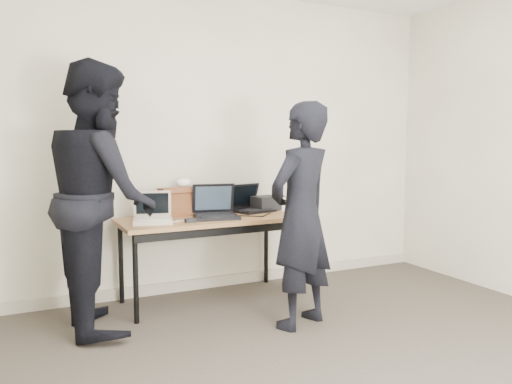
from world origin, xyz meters
TOP-DOWN VIEW (x-y plane):
  - room at (0.00, 0.00)m, footprint 4.60×4.60m
  - desk at (-0.21, 1.88)m, footprint 1.52×0.69m
  - laptop_beige at (-0.70, 1.84)m, footprint 0.36×0.35m
  - laptop_center at (-0.16, 1.87)m, footprint 0.42×0.41m
  - laptop_right at (0.26, 2.08)m, footprint 0.41×0.40m
  - leather_satchel at (-0.39, 2.11)m, footprint 0.37×0.20m
  - tissue at (-0.36, 2.11)m, footprint 0.14×0.12m
  - equipment_box at (0.42, 2.07)m, footprint 0.25×0.23m
  - power_brick at (-0.43, 1.71)m, footprint 0.09×0.06m
  - cables at (-0.16, 1.87)m, footprint 1.14×0.41m
  - person_typist at (0.21, 1.06)m, footprint 0.71×0.60m
  - person_observer at (-1.11, 1.68)m, footprint 0.74×0.95m
  - baseboard at (0.00, 2.23)m, footprint 4.50×0.03m

SIDE VIEW (x-z plane):
  - baseboard at x=0.00m, z-range 0.00..0.10m
  - desk at x=-0.21m, z-range 0.30..1.02m
  - cables at x=-0.16m, z-range 0.72..0.73m
  - power_brick at x=-0.43m, z-range 0.72..0.75m
  - laptop_beige at x=-0.70m, z-range 0.65..0.89m
  - laptop_right at x=0.26m, z-range 0.65..0.90m
  - laptop_center at x=-0.16m, z-range 0.64..0.92m
  - equipment_box at x=0.42m, z-range 0.72..0.85m
  - person_typist at x=0.21m, z-range 0.00..1.65m
  - leather_satchel at x=-0.39m, z-range 0.72..0.97m
  - person_observer at x=-1.11m, z-range 0.00..1.93m
  - tissue at x=-0.36m, z-range 0.97..1.04m
  - room at x=0.00m, z-range -0.05..2.75m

